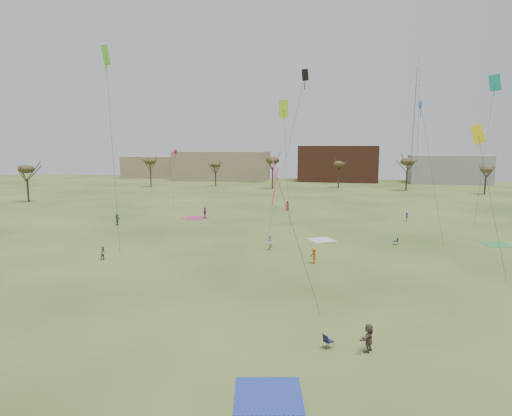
# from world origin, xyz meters

# --- Properties ---
(ground) EXTENTS (260.00, 260.00, 0.00)m
(ground) POSITION_xyz_m (0.00, 0.00, 0.00)
(ground) COLOR #2B4916
(ground) RESTS_ON ground
(spectator_fore_b) EXTENTS (0.82, 0.91, 1.52)m
(spectator_fore_b) POSITION_xyz_m (-15.65, 8.16, 0.76)
(spectator_fore_b) COLOR #9C8763
(spectator_fore_b) RESTS_ON ground
(spectator_fore_c) EXTENTS (1.11, 1.63, 1.69)m
(spectator_fore_c) POSITION_xyz_m (10.96, -7.16, 0.84)
(spectator_fore_c) COLOR brown
(spectator_fore_c) RESTS_ON ground
(flyer_mid_b) EXTENTS (1.15, 1.27, 1.71)m
(flyer_mid_b) POSITION_xyz_m (6.13, 11.57, 0.85)
(flyer_mid_b) COLOR orange
(flyer_mid_b) RESTS_ON ground
(spectator_mid_d) EXTENTS (0.49, 1.12, 1.88)m
(spectator_mid_d) POSITION_xyz_m (-13.96, 35.84, 0.94)
(spectator_mid_d) COLOR #903C7D
(spectator_mid_d) RESTS_ON ground
(spectator_mid_e) EXTENTS (1.09, 1.10, 1.79)m
(spectator_mid_e) POSITION_xyz_m (0.67, 16.34, 0.90)
(spectator_mid_e) COLOR white
(spectator_mid_e) RESTS_ON ground
(flyer_far_a) EXTENTS (1.01, 1.67, 1.72)m
(flyer_far_a) POSITION_xyz_m (-24.95, 27.07, 0.86)
(flyer_far_a) COLOR #257133
(flyer_far_a) RESTS_ON ground
(flyer_far_b) EXTENTS (1.02, 0.86, 1.77)m
(flyer_far_b) POSITION_xyz_m (-1.89, 48.01, 0.88)
(flyer_far_b) COLOR #B91F41
(flyer_far_b) RESTS_ON ground
(flyer_far_c) EXTENTS (0.58, 0.95, 1.43)m
(flyer_far_c) POSITION_xyz_m (18.47, 40.12, 0.72)
(flyer_far_c) COLOR navy
(flyer_far_c) RESTS_ON ground
(blanket_blue) EXTENTS (3.90, 3.90, 0.03)m
(blanket_blue) POSITION_xyz_m (6.10, -12.90, 0.00)
(blanket_blue) COLOR #273DA9
(blanket_blue) RESTS_ON ground
(blanket_cream) EXTENTS (4.14, 4.14, 0.03)m
(blanket_cream) POSITION_xyz_m (6.19, 23.09, 0.00)
(blanket_cream) COLOR silver
(blanket_cream) RESTS_ON ground
(blanket_plum) EXTENTS (4.61, 4.61, 0.03)m
(blanket_plum) POSITION_xyz_m (-15.80, 35.77, 0.00)
(blanket_plum) COLOR #A73365
(blanket_plum) RESTS_ON ground
(blanket_olive) EXTENTS (3.79, 3.79, 0.03)m
(blanket_olive) POSITION_xyz_m (27.40, 25.07, 0.00)
(blanket_olive) COLOR #338E44
(blanket_olive) RESTS_ON ground
(camp_chair_center) EXTENTS (0.74, 0.74, 0.87)m
(camp_chair_center) POSITION_xyz_m (8.65, -7.21, 0.26)
(camp_chair_center) COLOR #15153A
(camp_chair_center) RESTS_ON ground
(camp_chair_right) EXTENTS (0.60, 0.56, 0.87)m
(camp_chair_right) POSITION_xyz_m (15.19, 22.29, 0.26)
(camp_chair_right) COLOR #141738
(camp_chair_right) RESTS_ON ground
(kites_aloft) EXTENTS (65.51, 53.17, 20.86)m
(kites_aloft) POSITION_xyz_m (1.23, 17.39, 16.65)
(kites_aloft) COLOR #55D525
(kites_aloft) RESTS_ON ground
(tree_line) EXTENTS (117.44, 49.32, 8.91)m
(tree_line) POSITION_xyz_m (-2.85, 79.12, 7.09)
(tree_line) COLOR #3A2B1E
(tree_line) RESTS_ON ground
(building_tan) EXTENTS (32.00, 14.00, 10.00)m
(building_tan) POSITION_xyz_m (-35.00, 115.00, 5.00)
(building_tan) COLOR #937F60
(building_tan) RESTS_ON ground
(building_brick) EXTENTS (26.00, 16.00, 12.00)m
(building_brick) POSITION_xyz_m (5.00, 120.00, 6.00)
(building_brick) COLOR brown
(building_brick) RESTS_ON ground
(building_grey) EXTENTS (24.00, 12.00, 9.00)m
(building_grey) POSITION_xyz_m (40.00, 118.00, 4.50)
(building_grey) COLOR gray
(building_grey) RESTS_ON ground
(building_tan_west) EXTENTS (20.00, 12.00, 8.00)m
(building_tan_west) POSITION_xyz_m (-65.00, 122.00, 4.00)
(building_tan_west) COLOR #937F60
(building_tan_west) RESTS_ON ground
(radio_tower) EXTENTS (1.51, 1.72, 41.00)m
(radio_tower) POSITION_xyz_m (30.00, 125.00, 19.21)
(radio_tower) COLOR #9EA3A8
(radio_tower) RESTS_ON ground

